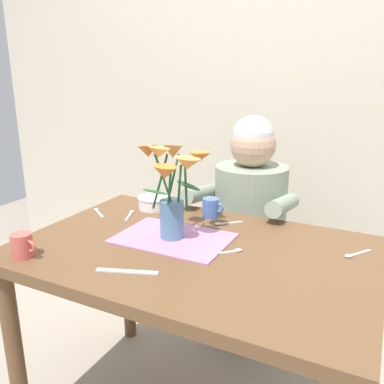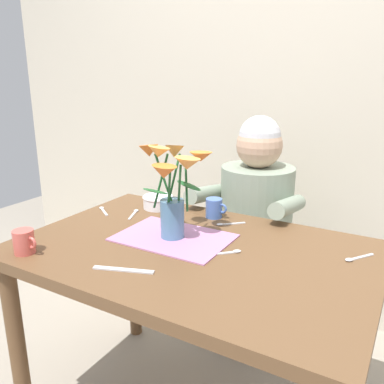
# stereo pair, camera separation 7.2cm
# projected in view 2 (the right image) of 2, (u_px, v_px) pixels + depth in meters

# --- Properties ---
(wood_panel_backdrop) EXTENTS (4.00, 0.10, 2.50)m
(wood_panel_backdrop) POSITION_uv_depth(u_px,v_px,m) (292.00, 86.00, 2.10)
(wood_panel_backdrop) COLOR beige
(wood_panel_backdrop) RESTS_ON ground_plane
(dining_table) EXTENTS (1.20, 0.80, 0.74)m
(dining_table) POSITION_uv_depth(u_px,v_px,m) (193.00, 273.00, 1.40)
(dining_table) COLOR brown
(dining_table) RESTS_ON ground_plane
(seated_person) EXTENTS (0.45, 0.47, 1.14)m
(seated_person) POSITION_uv_depth(u_px,v_px,m) (255.00, 235.00, 1.93)
(seated_person) COLOR #4C4C56
(seated_person) RESTS_ON ground_plane
(striped_placemat) EXTENTS (0.40, 0.28, 0.00)m
(striped_placemat) POSITION_uv_depth(u_px,v_px,m) (174.00, 237.00, 1.44)
(striped_placemat) COLOR #B275A3
(striped_placemat) RESTS_ON dining_table
(flower_vase) EXTENTS (0.26, 0.26, 0.34)m
(flower_vase) POSITION_uv_depth(u_px,v_px,m) (173.00, 185.00, 1.39)
(flower_vase) COLOR teal
(flower_vase) RESTS_ON dining_table
(ceramic_bowl) EXTENTS (0.14, 0.14, 0.06)m
(ceramic_bowl) POSITION_uv_depth(u_px,v_px,m) (158.00, 201.00, 1.77)
(ceramic_bowl) COLOR white
(ceramic_bowl) RESTS_ON dining_table
(dinner_knife) EXTENTS (0.18, 0.08, 0.00)m
(dinner_knife) POSITION_uv_depth(u_px,v_px,m) (123.00, 270.00, 1.20)
(dinner_knife) COLOR silver
(dinner_knife) RESTS_ON dining_table
(ceramic_mug) EXTENTS (0.09, 0.07, 0.08)m
(ceramic_mug) POSITION_uv_depth(u_px,v_px,m) (214.00, 208.00, 1.65)
(ceramic_mug) COLOR #476BB7
(ceramic_mug) RESTS_ON dining_table
(coffee_cup) EXTENTS (0.09, 0.07, 0.08)m
(coffee_cup) POSITION_uv_depth(u_px,v_px,m) (24.00, 242.00, 1.31)
(coffee_cup) COLOR #CC564C
(coffee_cup) RESTS_ON dining_table
(spoon_0) EXTENTS (0.08, 0.11, 0.01)m
(spoon_0) POSITION_uv_depth(u_px,v_px,m) (355.00, 258.00, 1.28)
(spoon_0) COLOR silver
(spoon_0) RESTS_ON dining_table
(spoon_1) EXTENTS (0.11, 0.08, 0.01)m
(spoon_1) POSITION_uv_depth(u_px,v_px,m) (103.00, 210.00, 1.74)
(spoon_1) COLOR silver
(spoon_1) RESTS_ON dining_table
(spoon_2) EXTENTS (0.10, 0.09, 0.01)m
(spoon_2) POSITION_uv_depth(u_px,v_px,m) (230.00, 252.00, 1.32)
(spoon_2) COLOR silver
(spoon_2) RESTS_ON dining_table
(spoon_3) EXTENTS (0.10, 0.09, 0.01)m
(spoon_3) POSITION_uv_depth(u_px,v_px,m) (226.00, 224.00, 1.57)
(spoon_3) COLOR silver
(spoon_3) RESTS_ON dining_table
(spoon_4) EXTENTS (0.06, 0.12, 0.01)m
(spoon_4) POSITION_uv_depth(u_px,v_px,m) (134.00, 213.00, 1.70)
(spoon_4) COLOR silver
(spoon_4) RESTS_ON dining_table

